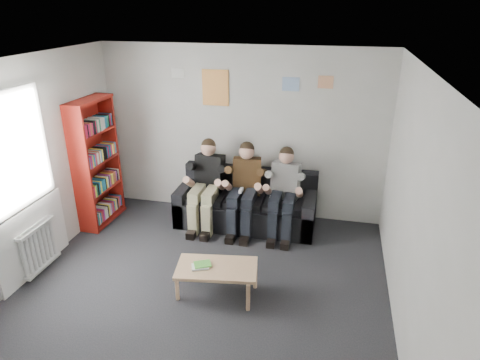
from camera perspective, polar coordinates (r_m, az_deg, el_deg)
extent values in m
plane|color=black|center=(5.25, -6.17, -16.05)|extent=(5.00, 5.00, 0.00)
plane|color=white|center=(4.14, -7.78, 14.51)|extent=(5.00, 5.00, 0.00)
plane|color=beige|center=(6.78, 0.14, 6.25)|extent=(4.50, 0.00, 4.50)
plane|color=beige|center=(5.66, -28.89, -0.12)|extent=(0.00, 5.00, 5.00)
plane|color=beige|center=(4.37, 22.29, -5.28)|extent=(0.00, 5.00, 5.00)
cube|color=black|center=(6.76, 0.82, -4.27)|extent=(2.14, 0.88, 0.41)
cube|color=black|center=(6.89, 1.44, 0.06)|extent=(2.14, 0.19, 0.42)
cube|color=black|center=(6.97, -7.11, -2.77)|extent=(0.18, 0.88, 0.58)
cube|color=black|center=(6.61, 9.21, -4.41)|extent=(0.18, 0.88, 0.58)
cube|color=black|center=(6.58, 0.69, -2.61)|extent=(1.79, 0.60, 0.10)
cube|color=maroon|center=(6.92, -18.55, 2.20)|extent=(0.30, 0.89, 1.97)
cube|color=tan|center=(5.17, -3.13, -11.66)|extent=(0.95, 0.52, 0.04)
cylinder|color=tan|center=(5.23, -8.38, -13.97)|extent=(0.05, 0.05, 0.34)
cylinder|color=tan|center=(5.03, 1.09, -15.42)|extent=(0.05, 0.05, 0.34)
cylinder|color=tan|center=(5.56, -6.80, -11.43)|extent=(0.05, 0.05, 0.34)
cylinder|color=tan|center=(5.37, 2.05, -12.66)|extent=(0.05, 0.05, 0.34)
cube|color=white|center=(5.16, -5.35, -11.41)|extent=(0.20, 0.14, 0.02)
cube|color=green|center=(5.17, -5.03, -11.11)|extent=(0.20, 0.14, 0.02)
cube|color=black|center=(6.70, -4.04, 0.97)|extent=(0.43, 0.31, 0.60)
sphere|color=tan|center=(6.52, -4.25, 4.24)|extent=(0.24, 0.24, 0.24)
sphere|color=black|center=(6.53, -4.22, 4.59)|extent=(0.22, 0.22, 0.22)
cube|color=gray|center=(6.51, -4.80, -1.80)|extent=(0.38, 0.49, 0.16)
cube|color=gray|center=(6.45, -5.33, -5.29)|extent=(0.36, 0.15, 0.51)
cube|color=black|center=(6.50, -5.44, -7.10)|extent=(0.36, 0.28, 0.11)
cube|color=#53371B|center=(6.57, 0.95, 0.52)|extent=(0.42, 0.31, 0.60)
sphere|color=tan|center=(6.38, 0.90, 3.81)|extent=(0.23, 0.23, 0.23)
sphere|color=black|center=(6.38, 0.93, 4.17)|extent=(0.22, 0.22, 0.22)
cube|color=black|center=(6.37, 0.34, -2.30)|extent=(0.38, 0.49, 0.16)
cube|color=black|center=(6.31, -0.13, -5.87)|extent=(0.36, 0.15, 0.51)
cube|color=black|center=(6.36, -0.26, -7.72)|extent=(0.36, 0.28, 0.11)
cube|color=silver|center=(6.21, 0.13, -1.38)|extent=(0.04, 0.15, 0.04)
cube|color=white|center=(6.48, 6.11, -0.04)|extent=(0.41, 0.30, 0.58)
sphere|color=tan|center=(6.30, 6.21, 3.15)|extent=(0.22, 0.22, 0.22)
sphere|color=black|center=(6.30, 6.25, 3.50)|extent=(0.21, 0.21, 0.21)
cube|color=black|center=(6.28, 5.68, -2.80)|extent=(0.37, 0.47, 0.15)
cube|color=black|center=(6.24, 5.29, -6.36)|extent=(0.35, 0.14, 0.51)
cube|color=black|center=(6.28, 5.15, -8.24)|extent=(0.35, 0.26, 0.10)
cylinder|color=white|center=(5.96, -26.83, -9.39)|extent=(0.06, 0.06, 0.60)
cylinder|color=white|center=(6.02, -26.36, -9.02)|extent=(0.06, 0.06, 0.60)
cylinder|color=white|center=(6.07, -25.90, -8.65)|extent=(0.06, 0.06, 0.60)
cylinder|color=white|center=(6.12, -25.45, -8.29)|extent=(0.06, 0.06, 0.60)
cylinder|color=white|center=(6.17, -25.01, -7.93)|extent=(0.06, 0.06, 0.60)
cylinder|color=white|center=(6.22, -24.58, -7.59)|extent=(0.06, 0.06, 0.60)
cylinder|color=white|center=(6.28, -24.15, -7.24)|extent=(0.06, 0.06, 0.60)
cylinder|color=white|center=(6.33, -23.74, -6.90)|extent=(0.06, 0.06, 0.60)
cube|color=white|center=(6.28, -24.80, -10.31)|extent=(0.10, 0.64, 0.04)
cube|color=white|center=(6.02, -25.67, -5.81)|extent=(0.10, 0.64, 0.04)
cube|color=white|center=(5.69, -28.04, 3.41)|extent=(0.02, 1.00, 1.30)
cube|color=white|center=(5.53, -29.26, 10.04)|extent=(0.05, 1.12, 0.06)
cube|color=white|center=(5.92, -26.76, -2.80)|extent=(0.05, 1.12, 0.06)
cube|color=white|center=(6.14, -25.91, -7.19)|extent=(0.03, 1.30, 0.90)
cube|color=#E2C14F|center=(6.70, -3.29, 12.18)|extent=(0.42, 0.01, 0.55)
cube|color=#3F80D8|center=(6.46, 6.79, 12.57)|extent=(0.25, 0.01, 0.20)
cube|color=#CE4087|center=(6.42, 11.35, 12.68)|extent=(0.22, 0.01, 0.18)
cube|color=white|center=(6.86, -8.30, 13.93)|extent=(0.20, 0.01, 0.14)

